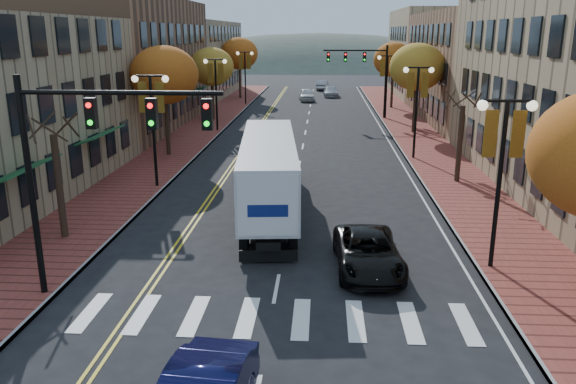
# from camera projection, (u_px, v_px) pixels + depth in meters

# --- Properties ---
(ground) EXTENTS (200.00, 200.00, 0.00)m
(ground) POSITION_uv_depth(u_px,v_px,m) (264.00, 355.00, 14.74)
(ground) COLOR black
(ground) RESTS_ON ground
(sidewalk_left) EXTENTS (4.00, 85.00, 0.15)m
(sidewalk_left) POSITION_uv_depth(u_px,v_px,m) (196.00, 134.00, 46.44)
(sidewalk_left) COLOR brown
(sidewalk_left) RESTS_ON ground
(sidewalk_right) EXTENTS (4.00, 85.00, 0.15)m
(sidewalk_right) POSITION_uv_depth(u_px,v_px,m) (416.00, 136.00, 45.37)
(sidewalk_right) COLOR brown
(sidewalk_right) RESTS_ON ground
(building_left_mid) EXTENTS (12.00, 24.00, 11.00)m
(building_left_mid) POSITION_uv_depth(u_px,v_px,m) (112.00, 64.00, 48.79)
(building_left_mid) COLOR brown
(building_left_mid) RESTS_ON ground
(building_left_far) EXTENTS (12.00, 26.00, 9.50)m
(building_left_far) POSITION_uv_depth(u_px,v_px,m) (182.00, 59.00, 72.98)
(building_left_far) COLOR #9E8966
(building_left_far) RESTS_ON ground
(building_right_mid) EXTENTS (15.00, 24.00, 10.00)m
(building_right_mid) POSITION_uv_depth(u_px,v_px,m) (506.00, 67.00, 52.57)
(building_right_mid) COLOR brown
(building_right_mid) RESTS_ON ground
(building_right_far) EXTENTS (15.00, 20.00, 11.00)m
(building_right_far) POSITION_uv_depth(u_px,v_px,m) (454.00, 53.00, 73.55)
(building_right_far) COLOR #9E8966
(building_right_far) RESTS_ON ground
(tree_left_a) EXTENTS (0.28, 0.28, 4.20)m
(tree_left_a) POSITION_uv_depth(u_px,v_px,m) (59.00, 187.00, 22.33)
(tree_left_a) COLOR #382619
(tree_left_a) RESTS_ON sidewalk_left
(tree_left_b) EXTENTS (4.48, 4.48, 7.21)m
(tree_left_b) POSITION_uv_depth(u_px,v_px,m) (164.00, 75.00, 36.81)
(tree_left_b) COLOR #382619
(tree_left_b) RESTS_ON sidewalk_left
(tree_left_c) EXTENTS (4.16, 4.16, 6.69)m
(tree_left_c) POSITION_uv_depth(u_px,v_px,m) (211.00, 67.00, 52.27)
(tree_left_c) COLOR #382619
(tree_left_c) RESTS_ON sidewalk_left
(tree_left_d) EXTENTS (4.61, 4.61, 7.42)m
(tree_left_d) POSITION_uv_depth(u_px,v_px,m) (239.00, 54.00, 69.39)
(tree_left_d) COLOR #382619
(tree_left_d) RESTS_ON sidewalk_left
(tree_right_b) EXTENTS (0.28, 0.28, 4.20)m
(tree_right_b) POSITION_uv_depth(u_px,v_px,m) (460.00, 144.00, 30.86)
(tree_right_b) COLOR #382619
(tree_right_b) RESTS_ON sidewalk_right
(tree_right_c) EXTENTS (4.48, 4.48, 7.21)m
(tree_right_c) POSITION_uv_depth(u_px,v_px,m) (417.00, 67.00, 45.34)
(tree_right_c) COLOR #382619
(tree_right_c) RESTS_ON sidewalk_right
(tree_right_d) EXTENTS (4.35, 4.35, 7.00)m
(tree_right_d) POSITION_uv_depth(u_px,v_px,m) (393.00, 60.00, 60.73)
(tree_right_d) COLOR #382619
(tree_right_d) RESTS_ON sidewalk_right
(lamp_left_b) EXTENTS (1.96, 0.36, 6.05)m
(lamp_left_b) POSITION_uv_depth(u_px,v_px,m) (152.00, 109.00, 29.36)
(lamp_left_b) COLOR black
(lamp_left_b) RESTS_ON ground
(lamp_left_c) EXTENTS (1.96, 0.36, 6.05)m
(lamp_left_c) POSITION_uv_depth(u_px,v_px,m) (216.00, 81.00, 46.63)
(lamp_left_c) COLOR black
(lamp_left_c) RESTS_ON ground
(lamp_left_d) EXTENTS (1.96, 0.36, 6.05)m
(lamp_left_d) POSITION_uv_depth(u_px,v_px,m) (245.00, 67.00, 63.91)
(lamp_left_d) COLOR black
(lamp_left_d) RESTS_ON ground
(lamp_right_a) EXTENTS (1.96, 0.36, 6.05)m
(lamp_right_a) POSITION_uv_depth(u_px,v_px,m) (502.00, 152.00, 18.87)
(lamp_right_a) COLOR black
(lamp_right_a) RESTS_ON ground
(lamp_right_b) EXTENTS (1.96, 0.36, 6.05)m
(lamp_right_b) POSITION_uv_depth(u_px,v_px,m) (417.00, 95.00, 36.14)
(lamp_right_b) COLOR black
(lamp_right_b) RESTS_ON ground
(lamp_right_c) EXTENTS (1.96, 0.36, 6.05)m
(lamp_right_c) POSITION_uv_depth(u_px,v_px,m) (387.00, 74.00, 53.42)
(lamp_right_c) COLOR black
(lamp_right_c) RESTS_ON ground
(traffic_mast_near) EXTENTS (6.10, 0.35, 7.00)m
(traffic_mast_near) POSITION_uv_depth(u_px,v_px,m) (88.00, 146.00, 16.59)
(traffic_mast_near) COLOR black
(traffic_mast_near) RESTS_ON ground
(traffic_mast_far) EXTENTS (6.10, 0.34, 7.00)m
(traffic_mast_far) POSITION_uv_depth(u_px,v_px,m) (366.00, 68.00, 53.36)
(traffic_mast_far) COLOR black
(traffic_mast_far) RESTS_ON ground
(semi_truck) EXTENTS (3.57, 14.46, 3.58)m
(semi_truck) POSITION_uv_depth(u_px,v_px,m) (269.00, 166.00, 26.40)
(semi_truck) COLOR black
(semi_truck) RESTS_ON ground
(black_suv) EXTENTS (2.47, 4.94, 1.34)m
(black_suv) POSITION_uv_depth(u_px,v_px,m) (368.00, 252.00, 19.87)
(black_suv) COLOR black
(black_suv) RESTS_ON ground
(car_far_white) EXTENTS (2.23, 4.55, 1.49)m
(car_far_white) POSITION_uv_depth(u_px,v_px,m) (307.00, 95.00, 69.08)
(car_far_white) COLOR silver
(car_far_white) RESTS_ON ground
(car_far_silver) EXTENTS (1.99, 4.60, 1.32)m
(car_far_silver) POSITION_uv_depth(u_px,v_px,m) (331.00, 91.00, 73.59)
(car_far_silver) COLOR #A2A2AA
(car_far_silver) RESTS_ON ground
(car_far_oncoming) EXTENTS (1.84, 4.37, 1.40)m
(car_far_oncoming) POSITION_uv_depth(u_px,v_px,m) (323.00, 85.00, 82.09)
(car_far_oncoming) COLOR #9B9AA1
(car_far_oncoming) RESTS_ON ground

